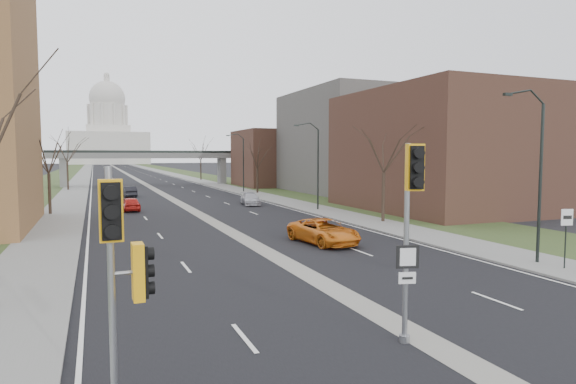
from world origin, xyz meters
TOP-DOWN VIEW (x-y plane):
  - ground at (0.00, 0.00)m, footprint 700.00×700.00m
  - road_surface at (0.00, 150.00)m, footprint 20.00×600.00m
  - median_strip at (0.00, 150.00)m, footprint 1.20×600.00m
  - sidewalk_right at (12.00, 150.00)m, footprint 4.00×600.00m
  - sidewalk_left at (-12.00, 150.00)m, footprint 4.00×600.00m
  - grass_verge_right at (18.00, 150.00)m, footprint 8.00×600.00m
  - grass_verge_left at (-18.00, 150.00)m, footprint 8.00×600.00m
  - commercial_block_near at (24.00, 28.00)m, footprint 16.00×20.00m
  - commercial_block_mid at (28.00, 52.00)m, footprint 18.00×22.00m
  - commercial_block_far at (22.00, 70.00)m, footprint 14.00×14.00m
  - pedestrian_bridge at (0.00, 80.00)m, footprint 34.00×3.00m
  - capitol at (0.00, 320.00)m, footprint 48.00×42.00m
  - streetlight_near at (10.99, 6.00)m, footprint 2.61×0.20m
  - streetlight_mid at (10.99, 32.00)m, footprint 2.61×0.20m
  - streetlight_far at (10.99, 58.00)m, footprint 2.61×0.20m
  - tree_left_b at (-13.00, 38.00)m, footprint 6.75×6.75m
  - tree_left_c at (-13.00, 72.00)m, footprint 7.65×7.65m
  - tree_right_a at (13.00, 22.00)m, footprint 7.20×7.20m
  - tree_right_b at (13.00, 55.00)m, footprint 6.30×6.30m
  - tree_right_c at (13.00, 95.00)m, footprint 7.65×7.65m
  - signal_pole_left at (-8.63, -1.79)m, footprint 0.93×0.96m
  - signal_pole_median at (-0.75, -0.39)m, footprint 0.78×0.99m
  - speed_limit_sign at (11.85, 4.51)m, footprint 0.61×0.17m
  - car_left_near at (-5.84, 38.56)m, footprint 1.94×4.28m
  - car_left_far at (-4.85, 55.62)m, footprint 1.91×4.51m
  - car_right_near at (4.26, 15.37)m, footprint 3.28×5.87m
  - car_right_mid at (7.11, 39.75)m, footprint 2.45×4.74m

SIDE VIEW (x-z plane):
  - ground at x=0.00m, z-range 0.00..0.00m
  - median_strip at x=0.00m, z-range -0.01..0.01m
  - road_surface at x=0.00m, z-range 0.00..0.01m
  - grass_verge_right at x=18.00m, z-range 0.00..0.10m
  - grass_verge_left at x=-18.00m, z-range 0.00..0.10m
  - sidewalk_right at x=12.00m, z-range 0.00..0.12m
  - sidewalk_left at x=-12.00m, z-range 0.00..0.12m
  - car_right_mid at x=7.11m, z-range 0.00..1.31m
  - car_left_near at x=-5.84m, z-range 0.00..1.42m
  - car_left_far at x=-4.85m, z-range 0.00..1.45m
  - car_right_near at x=4.26m, z-range 0.00..1.55m
  - speed_limit_sign at x=11.85m, z-range 0.66..3.53m
  - signal_pole_left at x=-8.63m, z-range 0.83..6.17m
  - signal_pole_median at x=-0.75m, z-range 1.16..7.07m
  - pedestrian_bridge at x=0.00m, z-range 1.62..8.07m
  - commercial_block_far at x=22.00m, z-range 0.00..10.00m
  - tree_right_b at x=13.00m, z-range 1.71..9.93m
  - commercial_block_near at x=24.00m, z-range 0.00..12.00m
  - tree_left_b at x=-13.00m, z-range 1.82..10.63m
  - tree_right_a at x=13.00m, z-range 1.94..11.34m
  - streetlight_near at x=10.99m, z-range 2.60..11.30m
  - streetlight_mid at x=10.99m, z-range 2.60..11.30m
  - streetlight_far at x=10.99m, z-range 2.60..11.30m
  - tree_left_c at x=-13.00m, z-range 2.05..12.04m
  - tree_right_c at x=13.00m, z-range 2.05..12.04m
  - commercial_block_mid at x=28.00m, z-range 0.00..15.00m
  - capitol at x=0.00m, z-range -9.28..46.47m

